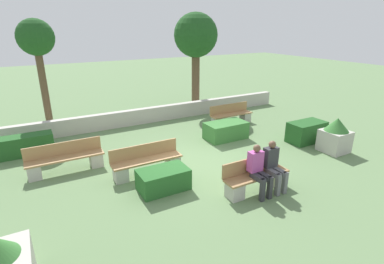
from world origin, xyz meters
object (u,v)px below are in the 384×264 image
object	(u,v)px
planter_corner_left	(335,135)
tree_leftmost	(36,42)
person_seated_woman	(274,164)
bench_left_side	(147,163)
tree_center_left	(196,37)
bench_right_side	(231,117)
bench_back	(66,161)
bench_front	(256,179)
person_seated_man	(258,168)

from	to	relation	value
planter_corner_left	tree_leftmost	distance (m)	11.73
person_seated_woman	tree_leftmost	size ratio (longest dim) A/B	0.30
bench_left_side	tree_center_left	distance (m)	8.34
bench_right_side	planter_corner_left	xyz separation A→B (m)	(1.31, -4.22, 0.25)
bench_back	planter_corner_left	world-z (taller)	planter_corner_left
bench_back	planter_corner_left	size ratio (longest dim) A/B	1.82
bench_front	bench_left_side	distance (m)	3.15
bench_front	bench_back	xyz separation A→B (m)	(-4.23, 3.62, 0.01)
bench_front	tree_leftmost	world-z (taller)	tree_leftmost
bench_right_side	tree_center_left	xyz separation A→B (m)	(0.02, 3.20, 3.25)
bench_right_side	person_seated_woman	distance (m)	5.61
bench_left_side	person_seated_woman	distance (m)	3.59
bench_back	person_seated_man	distance (m)	5.62
bench_front	planter_corner_left	bearing A→B (deg)	9.81
bench_back	person_seated_man	size ratio (longest dim) A/B	1.64
bench_front	bench_right_side	size ratio (longest dim) A/B	0.95
bench_left_side	bench_right_side	xyz separation A→B (m)	(4.97, 2.64, -0.00)
planter_corner_left	tree_center_left	distance (m)	8.11
person_seated_woman	planter_corner_left	distance (m)	3.77
tree_center_left	tree_leftmost	bearing A→B (deg)	178.05
bench_back	tree_center_left	bearing A→B (deg)	28.80
tree_leftmost	person_seated_man	bearing A→B (deg)	-63.82
bench_left_side	bench_back	xyz separation A→B (m)	(-2.06, 1.33, 0.00)
bench_front	bench_left_side	bearing A→B (deg)	133.41
bench_left_side	tree_center_left	world-z (taller)	tree_center_left
bench_front	tree_leftmost	distance (m)	9.93
planter_corner_left	tree_leftmost	size ratio (longest dim) A/B	0.27
bench_left_side	tree_leftmost	distance (m)	7.18
bench_right_side	tree_leftmost	xyz separation A→B (m)	(-7.07, 3.44, 3.19)
person_seated_man	tree_center_left	xyz separation A→B (m)	(2.90, 8.28, 2.85)
person_seated_man	tree_leftmost	xyz separation A→B (m)	(-4.19, 8.52, 2.80)
planter_corner_left	person_seated_woman	bearing A→B (deg)	-166.90
bench_left_side	planter_corner_left	bearing A→B (deg)	-10.55
bench_back	person_seated_man	xyz separation A→B (m)	(4.15, -3.76, 0.38)
person_seated_man	planter_corner_left	bearing A→B (deg)	11.54
person_seated_woman	tree_center_left	world-z (taller)	tree_center_left
bench_left_side	bench_right_side	distance (m)	5.63
person_seated_man	tree_center_left	world-z (taller)	tree_center_left
bench_front	person_seated_man	distance (m)	0.43
bench_left_side	tree_leftmost	xyz separation A→B (m)	(-2.10, 6.09, 3.19)
bench_front	bench_back	size ratio (longest dim) A/B	0.86
bench_right_side	planter_corner_left	size ratio (longest dim) A/B	1.64
tree_leftmost	planter_corner_left	bearing A→B (deg)	-42.45
bench_front	bench_right_side	distance (m)	5.68
person_seated_man	planter_corner_left	distance (m)	4.28
bench_left_side	bench_back	size ratio (longest dim) A/B	0.95
person_seated_man	tree_center_left	bearing A→B (deg)	70.71
bench_back	tree_leftmost	world-z (taller)	tree_leftmost
bench_right_side	bench_back	xyz separation A→B (m)	(-7.04, -1.31, 0.01)
person_seated_woman	tree_center_left	bearing A→B (deg)	73.96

